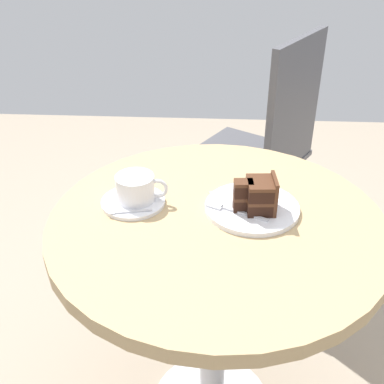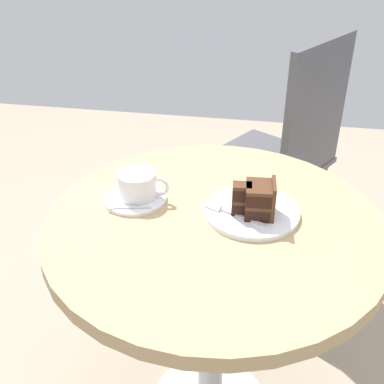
{
  "view_description": "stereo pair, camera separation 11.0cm",
  "coord_description": "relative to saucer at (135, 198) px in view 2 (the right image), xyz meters",
  "views": [
    {
      "loc": [
        -0.01,
        -0.9,
        1.3
      ],
      "look_at": [
        -0.06,
        0.04,
        0.72
      ],
      "focal_mm": 45.0,
      "sensor_mm": 36.0,
      "label": 1
    },
    {
      "loc": [
        0.1,
        -0.88,
        1.3
      ],
      "look_at": [
        -0.06,
        0.04,
        0.72
      ],
      "focal_mm": 45.0,
      "sensor_mm": 36.0,
      "label": 2
    }
  ],
  "objects": [
    {
      "name": "cafe_chair",
      "position": [
        0.37,
        0.62,
        -0.13
      ],
      "size": [
        0.52,
        0.52,
        0.94
      ],
      "rotation": [
        0.0,
        0.0,
        4.16
      ],
      "color": "#4C4C51",
      "rests_on": "ground"
    },
    {
      "name": "cake_plate",
      "position": [
        0.28,
        -0.01,
        0.0
      ],
      "size": [
        0.22,
        0.22,
        0.01
      ],
      "color": "white",
      "rests_on": "cafe_table"
    },
    {
      "name": "cafe_table",
      "position": [
        0.2,
        -0.05,
        -0.12
      ],
      "size": [
        0.77,
        0.77,
        0.68
      ],
      "color": "tan",
      "rests_on": "ground"
    },
    {
      "name": "coffee_cup",
      "position": [
        0.01,
        0.0,
        0.04
      ],
      "size": [
        0.12,
        0.09,
        0.06
      ],
      "color": "white",
      "rests_on": "saucer"
    },
    {
      "name": "teaspoon",
      "position": [
        -0.01,
        -0.05,
        0.01
      ],
      "size": [
        0.1,
        0.03,
        0.0
      ],
      "rotation": [
        0.0,
        0.0,
        3.34
      ],
      "color": "silver",
      "rests_on": "saucer"
    },
    {
      "name": "fork",
      "position": [
        0.23,
        -0.04,
        0.01
      ],
      "size": [
        0.14,
        0.08,
        0.0
      ],
      "rotation": [
        0.0,
        0.0,
        2.7
      ],
      "color": "silver",
      "rests_on": "cake_plate"
    },
    {
      "name": "napkin",
      "position": [
        0.26,
        0.03,
        -0.0
      ],
      "size": [
        0.17,
        0.16,
        0.0
      ],
      "rotation": [
        0.0,
        0.0,
        0.4
      ],
      "color": "tan",
      "rests_on": "cafe_table"
    },
    {
      "name": "cake_slice",
      "position": [
        0.29,
        -0.03,
        0.05
      ],
      "size": [
        0.1,
        0.08,
        0.08
      ],
      "rotation": [
        0.0,
        0.0,
        3.21
      ],
      "color": "black",
      "rests_on": "cake_plate"
    },
    {
      "name": "saucer",
      "position": [
        0.0,
        0.0,
        0.0
      ],
      "size": [
        0.15,
        0.15,
        0.01
      ],
      "color": "white",
      "rests_on": "cafe_table"
    }
  ]
}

